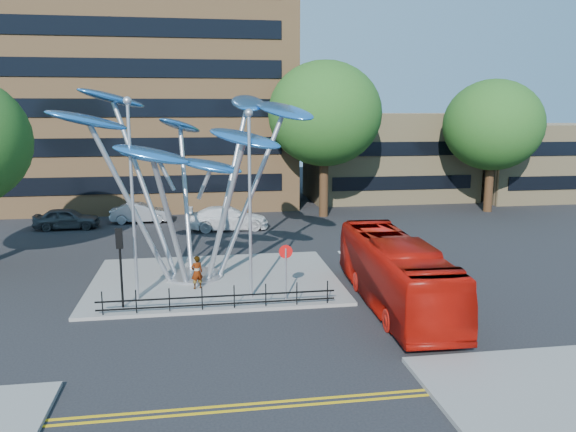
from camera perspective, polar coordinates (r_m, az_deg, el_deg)
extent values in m
plane|color=black|center=(22.67, -4.35, -11.06)|extent=(120.00, 120.00, 0.00)
cube|color=slate|center=(28.26, -7.37, -6.47)|extent=(12.00, 9.00, 0.15)
cube|color=gold|center=(17.27, -2.66, -18.45)|extent=(40.00, 0.12, 0.01)
cube|color=gold|center=(17.01, -2.55, -18.94)|extent=(40.00, 0.12, 0.01)
cube|color=olive|center=(53.56, -14.22, 17.58)|extent=(25.00, 15.00, 30.00)
cube|color=tan|center=(54.10, 10.17, 5.99)|extent=(15.00, 8.00, 8.00)
cube|color=tan|center=(58.48, 23.94, 5.09)|extent=(12.00, 8.00, 7.00)
cylinder|color=black|center=(44.38, 3.66, 3.61)|extent=(0.70, 0.70, 5.72)
ellipsoid|color=#134515|center=(44.03, 3.74, 10.34)|extent=(8.80, 8.80, 8.10)
cylinder|color=black|center=(49.37, 19.76, 3.34)|extent=(0.70, 0.70, 5.06)
ellipsoid|color=#134515|center=(49.03, 20.10, 8.68)|extent=(8.00, 8.00, 7.36)
cylinder|color=#9EA0A5|center=(28.69, -9.41, -5.98)|extent=(2.80, 2.80, 0.12)
cylinder|color=#9EA0A5|center=(27.28, -12.19, 1.33)|extent=(0.24, 0.24, 7.80)
ellipsoid|color=#317FD4|center=(26.33, -19.71, 9.15)|extent=(3.92, 2.95, 1.39)
cylinder|color=#9EA0A5|center=(26.98, -10.48, -0.22)|extent=(0.24, 0.24, 6.40)
ellipsoid|color=#317FD4|center=(24.44, -13.69, 6.09)|extent=(3.47, 1.78, 1.31)
cylinder|color=#9EA0A5|center=(27.11, -8.38, 0.54)|extent=(0.24, 0.24, 7.00)
ellipsoid|color=#317FD4|center=(25.19, -4.42, 7.87)|extent=(3.81, 3.11, 1.36)
cylinder|color=#9EA0A5|center=(27.81, -7.19, 2.09)|extent=(0.24, 0.24, 8.20)
ellipsoid|color=#317FD4|center=(28.19, -0.37, 10.66)|extent=(3.52, 4.06, 1.44)
cylinder|color=#9EA0A5|center=(28.66, -8.06, 2.73)|extent=(0.24, 0.24, 8.60)
ellipsoid|color=#317FD4|center=(30.49, -4.12, 11.40)|extent=(2.21, 3.79, 1.39)
cylinder|color=#9EA0A5|center=(28.85, -10.01, 1.52)|extent=(0.24, 0.24, 7.40)
ellipsoid|color=#317FD4|center=(31.11, -10.90, 9.01)|extent=(3.02, 3.71, 1.34)
cylinder|color=#9EA0A5|center=(28.19, -11.71, 2.68)|extent=(0.24, 0.24, 8.80)
ellipsoid|color=#317FD4|center=(29.58, -17.45, 11.34)|extent=(3.88, 3.60, 1.42)
ellipsoid|color=#317FD4|center=(27.86, -13.51, 5.83)|extent=(3.40, 1.96, 1.13)
ellipsoid|color=#317FD4|center=(27.22, -7.87, 5.06)|extent=(3.39, 2.16, 1.11)
cylinder|color=#9EA0A5|center=(24.98, -15.49, 1.13)|extent=(0.14, 0.14, 8.50)
sphere|color=#9EA0A5|center=(24.65, -16.01, 11.19)|extent=(0.36, 0.36, 0.36)
cylinder|color=#9EA0A5|center=(24.45, -3.88, 0.70)|extent=(0.14, 0.14, 8.00)
sphere|color=#9EA0A5|center=(24.07, -4.01, 10.40)|extent=(0.36, 0.36, 0.36)
cylinder|color=black|center=(24.66, -16.60, -5.38)|extent=(0.10, 0.10, 3.20)
cube|color=black|center=(24.31, -16.77, -2.21)|extent=(0.28, 0.18, 0.85)
sphere|color=#FF0C0C|center=(24.25, -16.81, -1.56)|extent=(0.18, 0.18, 0.18)
cylinder|color=#9EA0A5|center=(24.80, -0.22, -5.90)|extent=(0.08, 0.08, 2.30)
cylinder|color=red|center=(24.56, -0.23, -3.65)|extent=(0.60, 0.04, 0.60)
cube|color=white|center=(24.58, -0.24, -3.63)|extent=(0.42, 0.03, 0.10)
cylinder|color=black|center=(24.34, -18.35, -8.41)|extent=(0.05, 0.05, 1.00)
cylinder|color=black|center=(24.15, -15.18, -8.39)|extent=(0.05, 0.05, 1.00)
cylinder|color=black|center=(24.03, -11.96, -8.33)|extent=(0.05, 0.05, 1.00)
cylinder|color=black|center=(23.98, -8.72, -8.25)|extent=(0.05, 0.05, 1.00)
cylinder|color=black|center=(24.02, -5.49, -8.15)|extent=(0.05, 0.05, 1.00)
cylinder|color=black|center=(24.12, -2.27, -8.02)|extent=(0.05, 0.05, 1.00)
cylinder|color=black|center=(24.30, 0.91, -7.87)|extent=(0.05, 0.05, 1.00)
cylinder|color=black|center=(24.55, 4.02, -7.69)|extent=(0.05, 0.05, 1.00)
cube|color=black|center=(23.97, -7.11, -8.09)|extent=(10.00, 0.06, 0.06)
cube|color=black|center=(24.09, -7.09, -8.88)|extent=(10.00, 0.06, 0.06)
imported|color=#AD1008|center=(24.77, 10.82, -5.64)|extent=(2.87, 10.84, 3.00)
imported|color=gray|center=(26.64, -9.25, -5.66)|extent=(0.67, 0.55, 1.58)
imported|color=#3E4246|center=(42.89, -21.56, -0.23)|extent=(4.50, 1.89, 1.52)
imported|color=#A6AAAE|center=(43.58, -14.70, 0.31)|extent=(4.49, 1.63, 1.47)
imported|color=silver|center=(39.91, -6.11, -0.22)|extent=(5.68, 2.38, 1.64)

